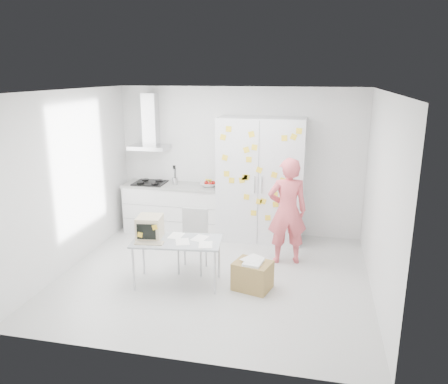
% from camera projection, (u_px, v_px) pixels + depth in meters
% --- Properties ---
extents(floor, '(4.50, 4.00, 0.02)m').
position_uv_depth(floor, '(214.00, 277.00, 6.52)').
color(floor, silver).
rests_on(floor, ground).
extents(walls, '(4.52, 4.01, 2.70)m').
position_uv_depth(walls, '(224.00, 177.00, 6.84)').
color(walls, white).
rests_on(walls, ground).
extents(ceiling, '(4.50, 4.00, 0.02)m').
position_uv_depth(ceiling, '(213.00, 91.00, 5.80)').
color(ceiling, white).
rests_on(ceiling, walls).
extents(counter_run, '(1.84, 0.63, 1.28)m').
position_uv_depth(counter_run, '(174.00, 208.00, 8.24)').
color(counter_run, white).
rests_on(counter_run, ground).
extents(range_hood, '(0.70, 0.48, 1.01)m').
position_uv_depth(range_hood, '(150.00, 127.00, 8.07)').
color(range_hood, silver).
rests_on(range_hood, walls).
extents(tall_cabinet, '(1.50, 0.68, 2.20)m').
position_uv_depth(tall_cabinet, '(261.00, 180.00, 7.71)').
color(tall_cabinet, silver).
rests_on(tall_cabinet, ground).
extents(person, '(0.70, 0.54, 1.70)m').
position_uv_depth(person, '(287.00, 211.00, 6.79)').
color(person, '#E65962').
rests_on(person, ground).
extents(desk, '(1.30, 0.77, 0.98)m').
position_uv_depth(desk, '(160.00, 233.00, 6.14)').
color(desk, '#ACB2B7').
rests_on(desk, ground).
extents(chair, '(0.43, 0.43, 0.94)m').
position_uv_depth(chair, '(193.00, 236.00, 6.63)').
color(chair, '#AFAEAC').
rests_on(chair, ground).
extents(cardboard_box, '(0.58, 0.51, 0.43)m').
position_uv_depth(cardboard_box, '(253.00, 275.00, 6.09)').
color(cardboard_box, '#9E8044').
rests_on(cardboard_box, ground).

